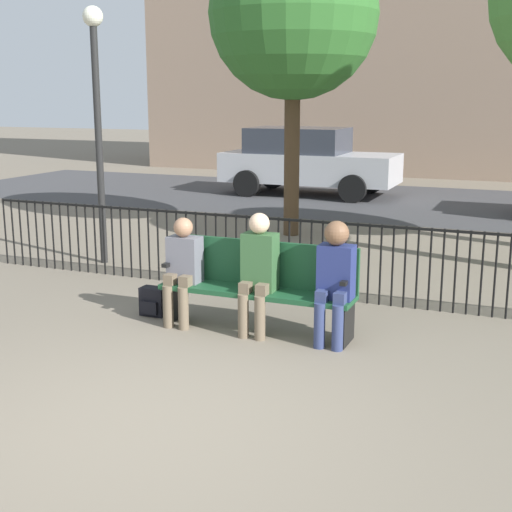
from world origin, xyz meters
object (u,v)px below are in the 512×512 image
seated_person_1 (258,267)px  tree_1 (293,15)px  seated_person_0 (183,265)px  backpack (153,302)px  seated_person_2 (335,275)px  parked_car_1 (307,160)px  lamp_post (97,96)px  park_bench (259,283)px

seated_person_1 → tree_1: bearing=106.1°
seated_person_0 → backpack: (-0.45, 0.13, -0.49)m
seated_person_2 → parked_car_1: parked_car_1 is taller
seated_person_2 → lamp_post: 4.88m
park_bench → seated_person_1: (0.04, -0.13, 0.19)m
tree_1 → parked_car_1: 5.88m
seated_person_0 → backpack: size_ratio=3.62×
lamp_post → backpack: bearing=-44.6°
seated_person_2 → parked_car_1: 10.73m
park_bench → tree_1: size_ratio=0.40×
seated_person_1 → backpack: bearing=174.4°
backpack → park_bench: bearing=0.1°
seated_person_0 → seated_person_2: size_ratio=0.94×
tree_1 → parked_car_1: size_ratio=1.21×
tree_1 → parked_car_1: bearing=105.6°
seated_person_2 → tree_1: size_ratio=0.24×
seated_person_0 → parked_car_1: 10.29m
park_bench → seated_person_1: seated_person_1 is taller
seated_person_1 → lamp_post: lamp_post is taller
backpack → tree_1: size_ratio=0.06×
seated_person_2 → tree_1: bearing=114.0°
park_bench → seated_person_2: bearing=-8.8°
parked_car_1 → seated_person_2: bearing=-70.0°
seated_person_0 → backpack: bearing=163.5°
seated_person_0 → lamp_post: 3.63m
backpack → lamp_post: size_ratio=0.09×
tree_1 → lamp_post: 3.77m
seated_person_1 → parked_car_1: bearing=105.9°
backpack → parked_car_1: size_ratio=0.08×
seated_person_1 → lamp_post: (-3.28, 2.08, 1.67)m
tree_1 → parked_car_1: tree_1 is taller
backpack → tree_1: tree_1 is taller
tree_1 → lamp_post: size_ratio=1.43×
backpack → lamp_post: lamp_post is taller
park_bench → backpack: park_bench is taller
seated_person_0 → seated_person_2: seated_person_2 is taller
parked_car_1 → backpack: bearing=-81.1°
tree_1 → parked_car_1: (-1.39, 4.97, -2.83)m
seated_person_1 → tree_1: 6.10m
seated_person_0 → tree_1: tree_1 is taller
seated_person_0 → lamp_post: size_ratio=0.32×
park_bench → lamp_post: (-3.24, 1.95, 1.87)m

